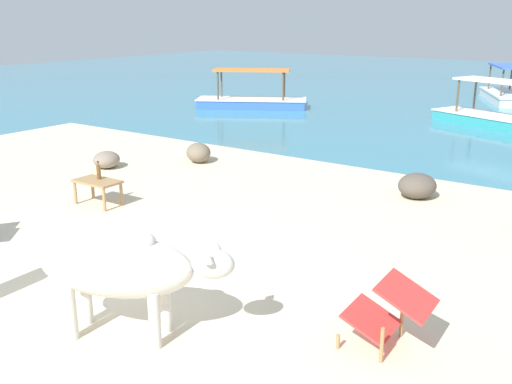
{
  "coord_description": "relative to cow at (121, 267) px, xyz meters",
  "views": [
    {
      "loc": [
        4.83,
        -3.52,
        2.95
      ],
      "look_at": [
        0.29,
        3.0,
        0.55
      ],
      "focal_mm": 40.59,
      "sensor_mm": 36.0,
      "label": 1
    }
  ],
  "objects": [
    {
      "name": "shore_rock_medium",
      "position": [
        -3.91,
        5.69,
        -0.5
      ],
      "size": [
        0.79,
        0.77,
        0.41
      ],
      "primitive_type": "ellipsoid",
      "rotation": [
        0.0,
        0.0,
        2.48
      ],
      "color": "#756651",
      "rests_on": "sand_beach"
    },
    {
      "name": "deck_chair_far",
      "position": [
        2.12,
        1.22,
        -0.32
      ],
      "size": [
        0.79,
        0.57,
        0.68
      ],
      "rotation": [
        0.0,
        0.0,
        3.18
      ],
      "color": "#A37A4C",
      "rests_on": "sand_beach"
    },
    {
      "name": "boat_blue",
      "position": [
        -7.49,
        12.67,
        -0.45
      ],
      "size": [
        3.77,
        2.81,
        1.29
      ],
      "rotation": [
        0.0,
        0.0,
        0.51
      ],
      "color": "#3866B7",
      "rests_on": "water_surface"
    },
    {
      "name": "shore_rock_large",
      "position": [
        0.73,
        5.87,
        -0.49
      ],
      "size": [
        0.76,
        0.8,
        0.42
      ],
      "primitive_type": "ellipsoid",
      "rotation": [
        0.0,
        0.0,
        1.31
      ],
      "color": "brown",
      "rests_on": "sand_beach"
    },
    {
      "name": "boat_teal",
      "position": [
        0.17,
        13.71,
        -0.45
      ],
      "size": [
        3.83,
        2.47,
        1.29
      ],
      "rotation": [
        0.0,
        0.0,
        2.75
      ],
      "color": "teal",
      "rests_on": "water_surface"
    },
    {
      "name": "shore_rock_flat",
      "position": [
        -5.13,
        4.27,
        -0.54
      ],
      "size": [
        0.8,
        0.8,
        0.34
      ],
      "primitive_type": "ellipsoid",
      "rotation": [
        0.0,
        0.0,
        2.31
      ],
      "color": "gray",
      "rests_on": "sand_beach"
    },
    {
      "name": "bottle",
      "position": [
        -3.4,
        2.62,
        -0.18
      ],
      "size": [
        0.07,
        0.07,
        0.3
      ],
      "color": "brown",
      "rests_on": "low_bench_table"
    },
    {
      "name": "sand_beach",
      "position": [
        -1.01,
        0.21,
        -0.72
      ],
      "size": [
        18.0,
        14.0,
        0.04
      ],
      "primitive_type": "cube",
      "color": "beige",
      "rests_on": "ground"
    },
    {
      "name": "boat_white",
      "position": [
        -0.84,
        19.29,
        -0.45
      ],
      "size": [
        2.58,
        3.82,
        1.29
      ],
      "rotation": [
        0.0,
        0.0,
        2.0
      ],
      "color": "white",
      "rests_on": "water_surface"
    },
    {
      "name": "low_bench_table",
      "position": [
        -3.37,
        2.56,
        -0.36
      ],
      "size": [
        0.77,
        0.45,
        0.41
      ],
      "rotation": [
        0.0,
        0.0,
        0.02
      ],
      "color": "#A37A4C",
      "rests_on": "sand_beach"
    },
    {
      "name": "cow",
      "position": [
        0.0,
        0.0,
        0.0
      ],
      "size": [
        1.88,
        1.13,
        1.07
      ],
      "rotation": [
        0.0,
        0.0,
        0.42
      ],
      "color": "beige",
      "rests_on": "sand_beach"
    }
  ]
}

